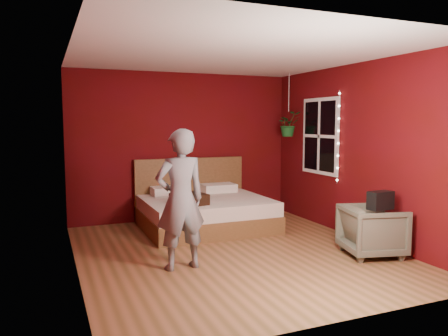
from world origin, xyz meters
TOP-DOWN VIEW (x-y plane):
  - floor at (0.00, 0.00)m, footprint 4.50×4.50m
  - room_walls at (0.00, 0.00)m, footprint 4.04×4.54m
  - window at (1.97, 0.90)m, footprint 0.05×0.97m
  - fairy_lights at (1.94, 0.37)m, footprint 0.04×0.04m
  - bed at (0.10, 1.45)m, footprint 1.99×1.69m
  - person at (-0.85, -0.37)m, footprint 0.63×0.44m
  - armchair at (1.60, -0.83)m, footprint 0.87×0.86m
  - handbag at (1.52, -1.05)m, footprint 0.33×0.19m
  - throw_pillow at (-0.31, 0.96)m, footprint 0.54×0.54m
  - hanging_plant at (1.75, 1.56)m, footprint 0.42×0.37m

SIDE VIEW (x-z plane):
  - floor at x=0.00m, z-range 0.00..0.00m
  - bed at x=0.10m, z-range -0.26..0.83m
  - armchair at x=1.60m, z-range 0.00..0.66m
  - throw_pillow at x=-0.31m, z-range 0.50..0.66m
  - handbag at x=1.52m, z-range 0.66..0.88m
  - person at x=-0.85m, z-range 0.00..1.66m
  - fairy_lights at x=1.94m, z-range 0.77..2.22m
  - window at x=1.97m, z-range 0.87..2.14m
  - room_walls at x=0.00m, z-range 0.37..2.99m
  - hanging_plant at x=1.75m, z-range 1.14..2.26m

